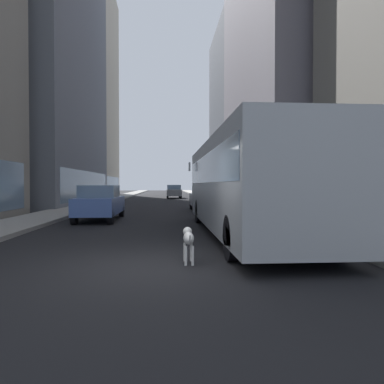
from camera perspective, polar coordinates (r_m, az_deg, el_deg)
name	(u,v)px	position (r m, az deg, el deg)	size (l,w,h in m)	color
ground_plane	(164,199)	(42.25, -4.50, -1.06)	(120.00, 120.00, 0.00)	black
sidewalk_left	(115,198)	(42.66, -12.18, -0.96)	(2.40, 110.00, 0.15)	gray
sidewalk_right	(212,198)	(42.60, 3.19, -0.94)	(2.40, 110.00, 0.15)	#ADA89E
building_left_far	(80,88)	(54.83, -17.48, 15.53)	(8.76, 17.31, 30.60)	#B2A893
building_right_far	(258,112)	(47.11, 10.48, 12.41)	(10.41, 16.91, 21.68)	#4C515B
transit_bus	(243,181)	(12.01, 8.17, 1.77)	(2.78, 11.53, 3.05)	#999EA3
car_grey_wagon	(174,191)	(43.54, -2.91, 0.09)	(1.76, 4.61, 1.62)	slate
car_blue_hatchback	(100,203)	(17.05, -14.43, -1.64)	(1.71, 4.49, 1.62)	#4C6BB7
car_silver_sedan	(207,198)	(22.41, 2.40, -0.93)	(1.91, 4.49, 1.62)	#B7BABF
dalmatian_dog	(188,238)	(7.61, -0.58, -7.43)	(0.22, 0.96, 0.72)	white
traffic_light_near	(360,152)	(9.53, 25.29, 5.79)	(0.24, 0.41, 3.40)	black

